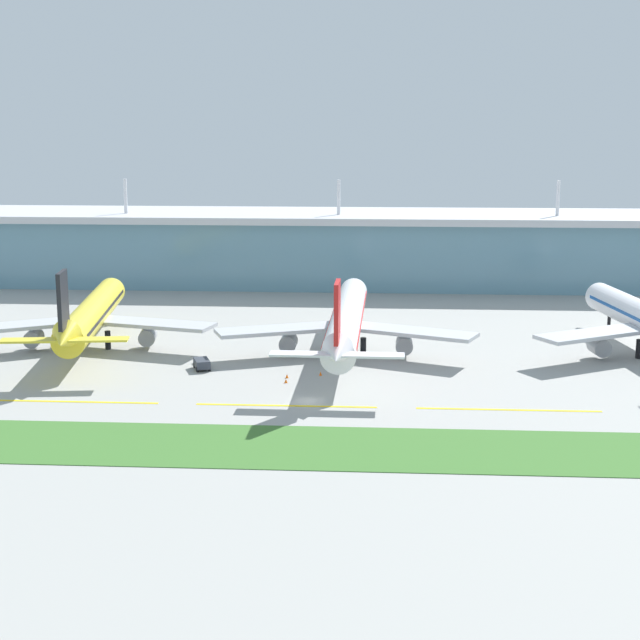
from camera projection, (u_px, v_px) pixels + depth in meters
name	position (u px, v px, depth m)	size (l,w,h in m)	color
ground_plane	(307.00, 401.00, 153.28)	(600.00, 600.00, 0.00)	#9E9E99
terminal_building	(339.00, 248.00, 260.94)	(288.00, 34.00, 28.14)	#6693A8
airliner_near	(91.00, 315.00, 187.89)	(48.41, 61.19, 18.90)	yellow
airliner_middle	(347.00, 321.00, 182.56)	(48.80, 70.87, 18.90)	white
taxiway_stripe_mid_west	(70.00, 402.00, 152.94)	(28.00, 0.70, 0.04)	yellow
taxiway_stripe_centre	(286.00, 406.00, 150.79)	(28.00, 0.70, 0.04)	yellow
taxiway_stripe_mid_east	(509.00, 410.00, 148.64)	(28.00, 0.70, 0.04)	yellow
grass_verge	(294.00, 447.00, 131.74)	(300.00, 18.00, 0.10)	#3D702D
pushback_tug	(202.00, 363.00, 172.51)	(3.76, 4.96, 1.85)	#333842
safety_cone_left_wingtip	(320.00, 373.00, 168.61)	(0.56, 0.56, 0.70)	orange
safety_cone_nose_front	(287.00, 376.00, 166.92)	(0.56, 0.56, 0.70)	orange
safety_cone_right_wingtip	(286.00, 381.00, 163.85)	(0.56, 0.56, 0.70)	orange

